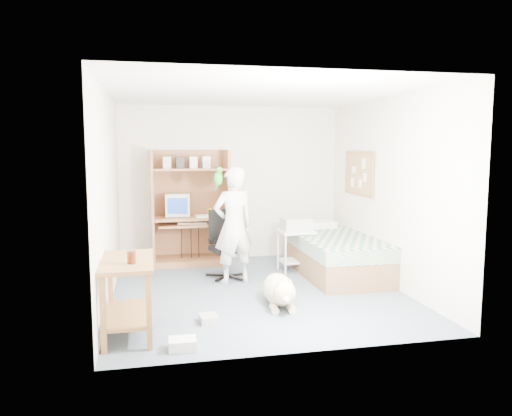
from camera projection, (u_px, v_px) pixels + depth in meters
The scene contains 21 objects.
floor at pixel (256, 291), 6.43m from camera, with size 4.00×4.00×0.00m, color #4E5C6A.
wall_back at pixel (231, 183), 8.22m from camera, with size 3.60×0.02×2.50m, color silver.
wall_right at pixel (388, 192), 6.65m from camera, with size 0.02×4.00×2.50m, color silver.
wall_left at pixel (108, 197), 5.91m from camera, with size 0.02×4.00×2.50m, color silver.
ceiling at pixel (257, 93), 6.13m from camera, with size 3.60×4.00×0.02m, color white.
computer_hutch at pixel (190, 212), 7.87m from camera, with size 1.20×0.63×1.80m.
bed at pixel (335, 254), 7.26m from camera, with size 1.02×2.02×0.66m.
side_desk at pixel (128, 285), 4.89m from camera, with size 0.50×1.00×0.75m.
corkboard at pixel (359, 173), 7.50m from camera, with size 0.04×0.94×0.66m.
office_chair at pixel (226, 254), 7.05m from camera, with size 0.54×0.54×0.95m.
person at pixel (234, 226), 6.72m from camera, with size 0.57×0.38×1.58m, color silver.
parrot at pixel (218, 177), 6.62m from camera, with size 0.12×0.20×0.32m.
dog at pixel (279, 290), 5.82m from camera, with size 0.44×1.12×0.42m.
printer_cart at pixel (296, 244), 7.43m from camera, with size 0.54×0.44×0.61m.
printer at pixel (296, 224), 7.39m from camera, with size 0.42×0.32×0.18m, color #B4B3AF.
crt_monitor at pixel (178, 204), 7.83m from camera, with size 0.41×0.43×0.35m.
keyboard at pixel (193, 223), 7.74m from camera, with size 0.45×0.16×0.03m, color beige.
pencil_cup at pixel (210, 212), 7.85m from camera, with size 0.08×0.08×0.12m, color gold.
drink_glass at pixel (131, 257), 4.68m from camera, with size 0.08×0.08×0.12m, color #431A0A.
floor_box_a at pixel (182, 344), 4.56m from camera, with size 0.25×0.20×0.10m, color white.
floor_box_b at pixel (209, 319), 5.26m from camera, with size 0.18×0.22×0.08m, color #A9A8A4.
Camera 1 is at (-1.31, -6.12, 1.84)m, focal length 35.00 mm.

